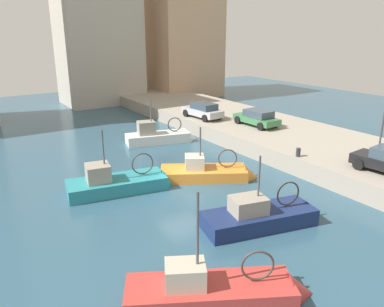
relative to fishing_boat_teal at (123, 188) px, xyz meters
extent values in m
plane|color=#2D5166|center=(2.96, -1.76, -0.12)|extent=(80.00, 80.00, 0.00)
cube|color=#9E9384|center=(14.46, -1.76, 0.48)|extent=(9.00, 56.00, 1.20)
cube|color=teal|center=(-0.34, 0.06, -0.12)|extent=(5.81, 3.06, 1.55)
cone|color=teal|center=(2.72, -0.51, -0.12)|extent=(1.23, 2.01, 1.88)
cube|color=#896B4C|center=(-0.34, 0.06, 0.57)|extent=(5.57, 2.86, 0.08)
cube|color=gray|center=(-1.35, 0.25, 1.12)|extent=(1.49, 1.51, 1.02)
cylinder|color=#4C4C51|center=(-0.97, 0.18, 2.08)|extent=(0.10, 0.10, 3.02)
torus|color=#3F3833|center=(1.18, -0.22, 1.33)|extent=(1.30, 0.32, 1.30)
sphere|color=white|center=(-1.76, 1.49, 0.11)|extent=(0.32, 0.32, 0.32)
cube|color=navy|center=(3.64, -7.46, -0.12)|extent=(5.66, 3.10, 1.59)
cone|color=navy|center=(6.59, -8.16, -0.12)|extent=(1.27, 1.89, 1.73)
cube|color=#9E7A51|center=(3.64, -7.46, 0.59)|extent=(5.42, 2.90, 0.08)
cube|color=gray|center=(3.05, -7.32, 1.04)|extent=(1.83, 1.54, 0.82)
cylinder|color=#4C4C51|center=(3.51, -7.43, 2.00)|extent=(0.10, 0.10, 2.81)
torus|color=#3F3833|center=(5.10, -7.80, 1.32)|extent=(1.22, 0.36, 1.23)
sphere|color=white|center=(2.32, -6.06, 0.11)|extent=(0.32, 0.32, 0.32)
cube|color=white|center=(6.29, 7.39, -0.12)|extent=(5.38, 2.96, 1.59)
cone|color=white|center=(9.11, 6.67, -0.12)|extent=(1.26, 1.74, 1.57)
cube|color=#9E7A51|center=(6.29, 7.39, 0.59)|extent=(5.15, 2.77, 0.08)
cube|color=gray|center=(5.40, 7.62, 1.18)|extent=(1.59, 1.42, 1.09)
cylinder|color=#4C4C51|center=(5.79, 7.52, 2.03)|extent=(0.10, 0.10, 2.89)
torus|color=#3F3833|center=(7.68, 7.04, 1.29)|extent=(1.16, 0.37, 1.18)
sphere|color=white|center=(5.05, 8.70, 0.11)|extent=(0.32, 0.32, 0.32)
cube|color=#BC3833|center=(-1.33, -10.37, -0.12)|extent=(5.91, 4.28, 1.27)
cone|color=#BC3833|center=(1.52, -11.92, -0.12)|extent=(1.53, 1.79, 1.55)
cube|color=#9E7A51|center=(-1.33, -10.37, 0.45)|extent=(5.64, 4.04, 0.08)
cube|color=#B7AD99|center=(-2.08, -9.97, 0.92)|extent=(1.69, 1.56, 0.85)
cylinder|color=#4C4C51|center=(-1.72, -10.16, 2.20)|extent=(0.10, 0.10, 3.51)
torus|color=#3F3833|center=(0.09, -11.15, 1.14)|extent=(1.07, 0.63, 1.17)
sphere|color=white|center=(-2.41, -8.71, 0.07)|extent=(0.32, 0.32, 0.32)
cube|color=orange|center=(4.88, -1.11, -0.12)|extent=(5.52, 4.36, 1.37)
cone|color=orange|center=(7.44, -2.64, -0.12)|extent=(1.66, 1.95, 1.74)
cube|color=#9E7A51|center=(4.88, -1.11, 0.49)|extent=(5.26, 4.12, 0.08)
cube|color=#B7AD99|center=(4.40, -0.83, 0.97)|extent=(1.61, 1.62, 0.86)
cylinder|color=#4C4C51|center=(4.70, -1.00, 1.84)|extent=(0.10, 0.10, 2.69)
torus|color=#3F3833|center=(6.14, -1.87, 1.20)|extent=(1.06, 0.68, 1.18)
sphere|color=white|center=(4.06, 0.61, 0.08)|extent=(0.32, 0.32, 0.32)
cube|color=#387547|center=(13.62, 3.74, 1.60)|extent=(1.79, 4.06, 0.50)
cube|color=#384756|center=(13.63, 3.54, 2.13)|extent=(1.55, 2.29, 0.56)
cylinder|color=black|center=(12.74, 5.09, 1.40)|extent=(0.24, 0.65, 0.64)
cylinder|color=black|center=(14.43, 5.13, 1.40)|extent=(0.24, 0.65, 0.64)
cylinder|color=black|center=(12.81, 2.35, 1.40)|extent=(0.24, 0.65, 0.64)
cylinder|color=black|center=(14.50, 2.40, 1.40)|extent=(0.24, 0.65, 0.64)
cylinder|color=black|center=(11.36, -7.29, 1.40)|extent=(0.28, 0.66, 0.64)
cylinder|color=black|center=(12.97, -7.14, 1.40)|extent=(0.28, 0.66, 0.64)
cube|color=#B7B7BC|center=(11.49, 8.53, 1.63)|extent=(1.99, 4.18, 0.57)
cube|color=#384756|center=(11.51, 8.33, 2.18)|extent=(1.65, 2.38, 0.54)
cylinder|color=black|center=(10.55, 9.84, 1.40)|extent=(0.27, 0.66, 0.64)
cylinder|color=black|center=(12.21, 9.97, 1.40)|extent=(0.27, 0.66, 0.64)
cylinder|color=black|center=(10.77, 7.09, 1.40)|extent=(0.27, 0.66, 0.64)
cylinder|color=black|center=(12.44, 7.22, 1.40)|extent=(0.27, 0.66, 0.64)
cylinder|color=#2D2D33|center=(10.31, -3.76, 1.35)|extent=(0.28, 0.28, 0.55)
cylinder|color=#38383D|center=(15.96, -5.73, 3.33)|extent=(0.12, 0.12, 4.50)
cube|color=#B2A899|center=(9.05, 26.93, 9.13)|extent=(9.09, 6.75, 18.51)
cube|color=tan|center=(20.26, 26.44, 7.27)|extent=(8.69, 8.78, 14.78)
camera|label=1|loc=(-7.89, -19.22, 8.82)|focal=35.78mm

